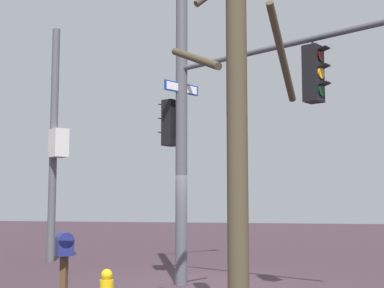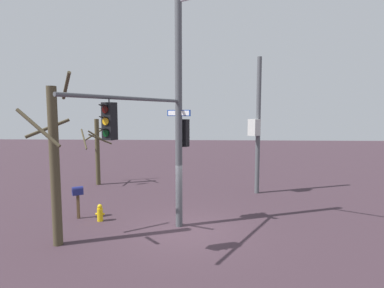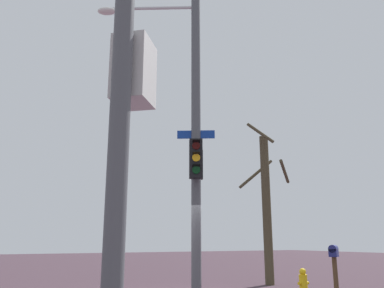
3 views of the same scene
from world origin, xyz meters
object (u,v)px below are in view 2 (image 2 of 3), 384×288
object	(u,v)px
mailbox	(78,193)
bare_tree_across_street	(54,163)
bare_tree_behind_pole	(97,149)
fire_hydrant	(100,213)

from	to	relation	value
mailbox	bare_tree_across_street	distance (m)	3.23
bare_tree_behind_pole	bare_tree_across_street	size ratio (longest dim) A/B	0.71
mailbox	bare_tree_behind_pole	xyz separation A→B (m)	(-1.36, 6.27, 1.18)
mailbox	bare_tree_across_street	bearing A→B (deg)	154.51
fire_hydrant	bare_tree_across_street	world-z (taller)	bare_tree_across_street
fire_hydrant	bare_tree_behind_pole	size ratio (longest dim) A/B	0.17
mailbox	bare_tree_across_street	world-z (taller)	bare_tree_across_street
bare_tree_behind_pole	bare_tree_across_street	bearing A→B (deg)	-78.93
fire_hydrant	bare_tree_across_street	size ratio (longest dim) A/B	0.12
mailbox	bare_tree_behind_pole	bearing A→B (deg)	-21.67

